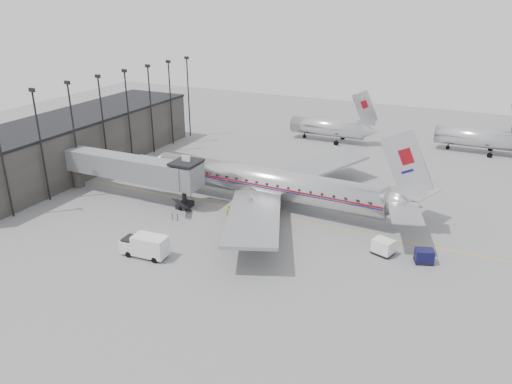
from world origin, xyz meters
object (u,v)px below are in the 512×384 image
at_px(service_van, 145,245).
at_px(ramp_worker, 229,212).
at_px(baggage_cart_navy, 424,256).
at_px(baggage_cart_white, 383,247).
at_px(airliner, 272,183).

xyz_separation_m(service_van, ramp_worker, (3.66, 12.23, -0.37)).
relative_size(service_van, baggage_cart_navy, 2.30).
height_order(service_van, baggage_cart_white, service_van).
height_order(airliner, ramp_worker, airliner).
bearing_deg(ramp_worker, airliner, 19.35).
distance_m(airliner, baggage_cart_white, 17.78).
distance_m(airliner, baggage_cart_navy, 21.77).
xyz_separation_m(airliner, ramp_worker, (-3.21, -5.97, -2.27)).
relative_size(service_van, ramp_worker, 2.90).
xyz_separation_m(service_van, baggage_cart_white, (23.06, 11.23, -0.36)).
distance_m(service_van, baggage_cart_white, 25.66).
bearing_deg(airliner, baggage_cart_navy, -16.49).
bearing_deg(baggage_cart_navy, ramp_worker, 158.71).
distance_m(baggage_cart_white, ramp_worker, 19.43).
bearing_deg(ramp_worker, service_van, -149.01).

